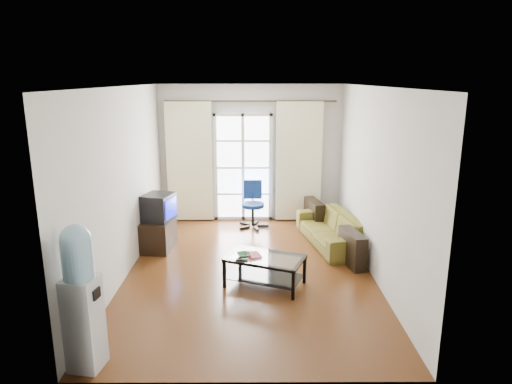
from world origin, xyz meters
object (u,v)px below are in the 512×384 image
at_px(crt_tv, 157,207).
at_px(task_chair, 253,214).
at_px(sofa, 331,229).
at_px(water_cooler, 81,295).
at_px(coffee_table, 265,267).
at_px(tv_stand, 158,235).

height_order(crt_tv, task_chair, crt_tv).
distance_m(sofa, water_cooler, 4.62).
height_order(coffee_table, water_cooler, water_cooler).
height_order(sofa, tv_stand, sofa).
bearing_deg(task_chair, coffee_table, -86.60).
xyz_separation_m(sofa, tv_stand, (-2.95, -0.24, -0.02)).
bearing_deg(water_cooler, task_chair, 79.17).
relative_size(crt_tv, task_chair, 0.65).
distance_m(tv_stand, crt_tv, 0.48).
height_order(coffee_table, crt_tv, crt_tv).
bearing_deg(coffee_table, sofa, 54.19).
relative_size(coffee_table, tv_stand, 1.73).
relative_size(sofa, water_cooler, 1.30).
height_order(coffee_table, task_chair, task_chair).
height_order(tv_stand, task_chair, task_chair).
xyz_separation_m(coffee_table, crt_tv, (-1.76, 1.44, 0.45)).
relative_size(task_chair, water_cooler, 0.60).
distance_m(sofa, tv_stand, 2.96).
relative_size(sofa, crt_tv, 3.33).
bearing_deg(task_chair, tv_stand, -143.72).
xyz_separation_m(sofa, crt_tv, (-2.94, -0.20, 0.46)).
bearing_deg(crt_tv, coffee_table, -23.37).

